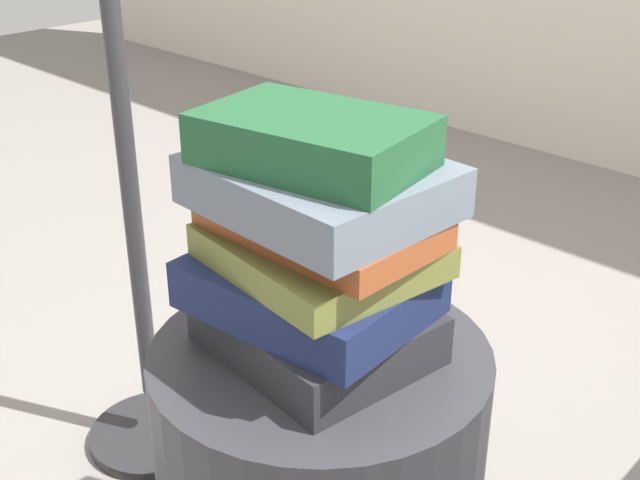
{
  "coord_description": "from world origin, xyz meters",
  "views": [
    {
      "loc": [
        0.58,
        -0.59,
        1.0
      ],
      "look_at": [
        0.0,
        0.0,
        0.6
      ],
      "focal_mm": 46.85,
      "sensor_mm": 36.0,
      "label": 1
    }
  ],
  "objects_px": {
    "book_navy": "(309,287)",
    "book_rust": "(319,222)",
    "book_olive": "(320,248)",
    "book_slate": "(320,183)",
    "book_forest": "(312,140)",
    "book_charcoal": "(315,329)"
  },
  "relations": [
    {
      "from": "book_charcoal",
      "to": "book_slate",
      "type": "height_order",
      "value": "book_slate"
    },
    {
      "from": "book_navy",
      "to": "book_olive",
      "type": "height_order",
      "value": "book_olive"
    },
    {
      "from": "book_navy",
      "to": "book_rust",
      "type": "distance_m",
      "value": 0.08
    },
    {
      "from": "book_olive",
      "to": "book_forest",
      "type": "distance_m",
      "value": 0.13
    },
    {
      "from": "book_forest",
      "to": "book_slate",
      "type": "bearing_deg",
      "value": 91.7
    },
    {
      "from": "book_olive",
      "to": "book_forest",
      "type": "bearing_deg",
      "value": -71.23
    },
    {
      "from": "book_navy",
      "to": "book_charcoal",
      "type": "bearing_deg",
      "value": 62.28
    },
    {
      "from": "book_navy",
      "to": "book_rust",
      "type": "relative_size",
      "value": 1.01
    },
    {
      "from": "book_rust",
      "to": "book_forest",
      "type": "distance_m",
      "value": 0.1
    },
    {
      "from": "book_navy",
      "to": "book_rust",
      "type": "bearing_deg",
      "value": 45.92
    },
    {
      "from": "book_charcoal",
      "to": "book_olive",
      "type": "height_order",
      "value": "book_olive"
    },
    {
      "from": "book_charcoal",
      "to": "book_forest",
      "type": "height_order",
      "value": "book_forest"
    },
    {
      "from": "book_olive",
      "to": "book_slate",
      "type": "distance_m",
      "value": 0.08
    },
    {
      "from": "book_charcoal",
      "to": "book_slate",
      "type": "bearing_deg",
      "value": 81.83
    },
    {
      "from": "book_olive",
      "to": "book_charcoal",
      "type": "bearing_deg",
      "value": -105.07
    },
    {
      "from": "book_navy",
      "to": "book_slate",
      "type": "height_order",
      "value": "book_slate"
    },
    {
      "from": "book_charcoal",
      "to": "book_navy",
      "type": "bearing_deg",
      "value": -106.48
    },
    {
      "from": "book_charcoal",
      "to": "book_olive",
      "type": "bearing_deg",
      "value": 73.94
    },
    {
      "from": "book_olive",
      "to": "book_forest",
      "type": "relative_size",
      "value": 1.02
    },
    {
      "from": "book_navy",
      "to": "book_slate",
      "type": "bearing_deg",
      "value": 66.16
    },
    {
      "from": "book_olive",
      "to": "book_rust",
      "type": "distance_m",
      "value": 0.03
    },
    {
      "from": "book_charcoal",
      "to": "book_rust",
      "type": "relative_size",
      "value": 0.95
    }
  ]
}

